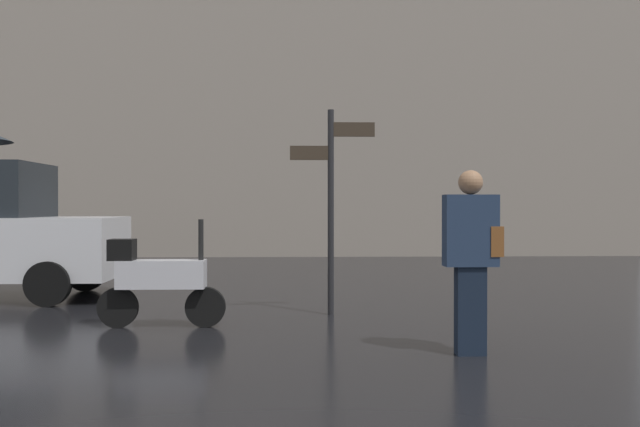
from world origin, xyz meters
TOP-DOWN VIEW (x-y plane):
  - pedestrian_with_bag at (1.95, 3.90)m, footprint 0.53×0.24m
  - parked_scooter at (-1.26, 5.49)m, footprint 1.45×0.32m
  - street_signpost at (0.77, 6.35)m, footprint 1.08×0.08m
  - building_block at (0.00, 17.88)m, footprint 19.92×2.61m

SIDE VIEW (x-z plane):
  - parked_scooter at x=-1.26m, z-range -0.06..1.17m
  - pedestrian_with_bag at x=1.95m, z-range 0.11..1.83m
  - street_signpost at x=0.77m, z-range 0.29..2.90m
  - building_block at x=0.00m, z-range 0.00..13.72m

